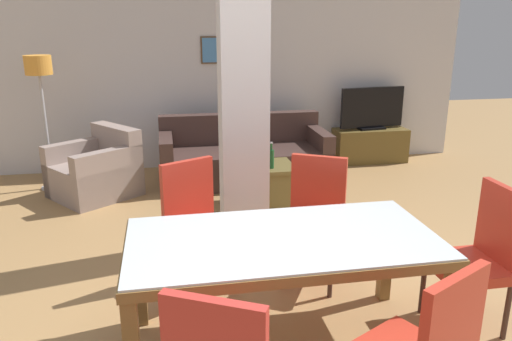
{
  "coord_description": "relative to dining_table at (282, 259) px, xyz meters",
  "views": [
    {
      "loc": [
        -0.66,
        -2.65,
        2.0
      ],
      "look_at": [
        0.0,
        0.87,
        0.91
      ],
      "focal_mm": 35.0,
      "sensor_mm": 36.0,
      "label": 1
    }
  ],
  "objects": [
    {
      "name": "dining_chair_far_left",
      "position": [
        -0.45,
        0.89,
        -0.08
      ],
      "size": [
        0.62,
        0.62,
        0.98
      ],
      "rotation": [
        0.0,
        0.0,
        -2.67
      ],
      "color": "red",
      "rests_on": "ground_plane"
    },
    {
      "name": "floor_lamp",
      "position": [
        -2.05,
        3.54,
        0.72
      ],
      "size": [
        0.3,
        0.3,
        1.6
      ],
      "color": "#B7B7BC",
      "rests_on": "ground_plane"
    },
    {
      "name": "dining_chair_far_right",
      "position": [
        0.46,
        0.83,
        -0.08
      ],
      "size": [
        0.62,
        0.62,
        0.98
      ],
      "rotation": [
        0.0,
        0.0,
        2.64
      ],
      "color": "red",
      "rests_on": "ground_plane"
    },
    {
      "name": "tv_stand",
      "position": [
        2.26,
        3.97,
        -0.37
      ],
      "size": [
        1.05,
        0.4,
        0.48
      ],
      "color": "brown",
      "rests_on": "ground_plane"
    },
    {
      "name": "divider_pillar",
      "position": [
        0.02,
        1.59,
        0.74
      ],
      "size": [
        0.41,
        0.32,
        2.7
      ],
      "color": "silver",
      "rests_on": "ground_plane"
    },
    {
      "name": "dining_table",
      "position": [
        0.0,
        0.0,
        0.0
      ],
      "size": [
        1.86,
        0.94,
        0.76
      ],
      "color": "brown",
      "rests_on": "ground_plane"
    },
    {
      "name": "sofa",
      "position": [
        0.32,
        3.46,
        -0.33
      ],
      "size": [
        2.11,
        0.91,
        0.81
      ],
      "rotation": [
        0.0,
        0.0,
        3.14
      ],
      "color": "#432E29",
      "rests_on": "ground_plane"
    },
    {
      "name": "bottle",
      "position": [
        0.45,
        2.39,
        -0.05
      ],
      "size": [
        0.06,
        0.06,
        0.29
      ],
      "color": "#194C23",
      "rests_on": "coffee_table"
    },
    {
      "name": "dining_chair_head_right",
      "position": [
        1.33,
        0.0,
        -0.08
      ],
      "size": [
        0.46,
        0.46,
        0.98
      ],
      "rotation": [
        0.0,
        0.0,
        1.57
      ],
      "color": "red",
      "rests_on": "ground_plane"
    },
    {
      "name": "coffee_table",
      "position": [
        0.37,
        2.52,
        -0.38
      ],
      "size": [
        0.7,
        0.57,
        0.46
      ],
      "color": "brown",
      "rests_on": "ground_plane"
    },
    {
      "name": "tv_screen",
      "position": [
        2.26,
        3.97,
        0.16
      ],
      "size": [
        0.97,
        0.25,
        0.6
      ],
      "rotation": [
        0.0,
        0.0,
        3.26
      ],
      "color": "black",
      "rests_on": "tv_stand"
    },
    {
      "name": "back_wall",
      "position": [
        0.0,
        4.25,
        0.74
      ],
      "size": [
        7.2,
        0.09,
        2.7
      ],
      "color": "silver",
      "rests_on": "ground_plane"
    },
    {
      "name": "armchair",
      "position": [
        -1.47,
        3.17,
        -0.34
      ],
      "size": [
        1.16,
        1.15,
        0.79
      ],
      "rotation": [
        0.0,
        0.0,
        2.23
      ],
      "color": "#A18B81",
      "rests_on": "ground_plane"
    }
  ]
}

